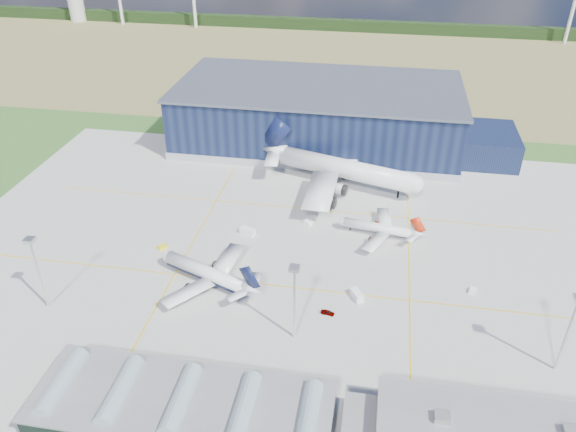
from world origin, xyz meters
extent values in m
plane|color=#2C5A22|center=(0.00, 0.00, 0.00)|extent=(600.00, 600.00, 0.00)
cube|color=#9D9D98|center=(0.00, 10.00, 0.03)|extent=(220.00, 160.00, 0.06)
cube|color=yellow|center=(0.00, -10.00, 0.07)|extent=(180.00, 0.40, 0.02)
cube|color=yellow|center=(0.00, 35.00, 0.07)|extent=(180.00, 0.40, 0.02)
cube|color=yellow|center=(-30.00, 10.00, 0.07)|extent=(0.40, 120.00, 0.02)
cube|color=yellow|center=(40.00, 10.00, 0.07)|extent=(0.40, 120.00, 0.02)
cube|color=olive|center=(0.00, 220.00, 0.00)|extent=(600.00, 220.00, 0.01)
cube|color=black|center=(0.00, 300.00, 4.00)|extent=(600.00, 8.00, 8.00)
cube|color=black|center=(0.00, 95.00, 12.50)|extent=(120.00, 60.00, 25.00)
cube|color=#969DA4|center=(0.00, 95.00, 1.60)|extent=(121.00, 61.00, 3.20)
cube|color=#4F5464|center=(0.00, 95.00, 25.50)|extent=(122.00, 62.00, 1.20)
cube|color=black|center=(72.00, 90.00, 6.00)|extent=(24.00, 30.00, 12.00)
cube|color=black|center=(55.00, -48.80, 3.00)|extent=(44.00, 0.40, 1.40)
cube|color=black|center=(55.00, -48.80, 6.50)|extent=(44.00, 0.40, 1.40)
cube|color=#A8A8A3|center=(45.00, -58.00, 10.10)|extent=(3.20, 2.60, 1.60)
cube|color=#A8A8A3|center=(70.00, -57.00, 10.10)|extent=(3.20, 2.60, 1.60)
cube|color=black|center=(-10.00, -60.00, 3.00)|extent=(65.00, 22.00, 6.00)
cube|color=slate|center=(-10.00, -60.00, 6.20)|extent=(66.00, 23.00, 0.50)
cylinder|color=#8FA6B0|center=(-38.00, -60.00, 6.40)|extent=(4.40, 18.00, 4.40)
cylinder|color=#8FA6B0|center=(-24.00, -60.00, 6.40)|extent=(4.40, 18.00, 4.40)
cylinder|color=#8FA6B0|center=(-10.00, -60.00, 6.40)|extent=(4.40, 18.00, 4.40)
cylinder|color=#8FA6B0|center=(4.00, -60.00, 6.40)|extent=(4.40, 18.00, 4.40)
cylinder|color=#8FA6B0|center=(18.00, -60.00, 6.40)|extent=(4.40, 18.00, 4.40)
cylinder|color=silver|center=(-60.00, -30.00, 11.00)|extent=(0.70, 0.70, 22.00)
cube|color=silver|center=(-60.00, -30.00, 22.50)|extent=(2.60, 2.60, 1.00)
cylinder|color=silver|center=(10.00, -30.00, 11.00)|extent=(0.70, 0.70, 22.00)
cube|color=silver|center=(10.00, -30.00, 22.50)|extent=(2.60, 2.60, 1.00)
cylinder|color=silver|center=(75.00, -30.00, 11.00)|extent=(0.70, 0.70, 22.00)
cube|color=yellow|center=(-38.56, 2.23, 0.59)|extent=(3.15, 3.23, 1.18)
cube|color=white|center=(-13.29, 15.25, 1.16)|extent=(5.79, 4.10, 2.32)
cube|color=white|center=(58.06, -3.13, 0.57)|extent=(2.54, 3.06, 1.13)
cube|color=white|center=(25.12, -11.54, 1.13)|extent=(4.44, 5.41, 2.26)
cube|color=yellow|center=(5.37, 46.30, 0.61)|extent=(2.05, 2.98, 1.22)
cube|color=white|center=(5.76, 24.87, 0.64)|extent=(3.54, 3.30, 1.28)
imported|color=#99999E|center=(17.72, -19.79, 0.65)|extent=(4.03, 2.18, 1.30)
imported|color=#99999E|center=(34.88, -48.00, 0.67)|extent=(4.28, 2.61, 1.33)
camera|label=1|loc=(27.12, -137.17, 104.67)|focal=35.00mm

